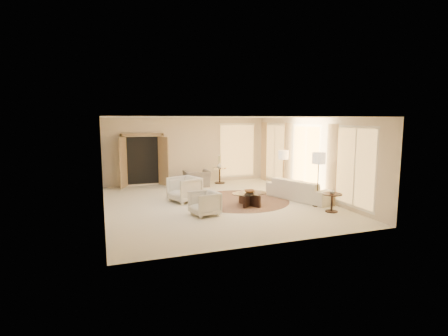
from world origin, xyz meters
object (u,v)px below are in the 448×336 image
object	(u,v)px
sofa	(300,189)
armchair_left	(184,188)
floor_lamp_near	(283,157)
side_table	(220,174)
armchair_right	(204,202)
side_vase	(220,165)
end_vase	(332,191)
floor_lamp_far	(319,161)
accent_chair	(197,176)
coffee_table	(249,198)
bowl	(250,191)
end_table	(332,199)

from	to	relation	value
sofa	armchair_left	xyz separation A→B (m)	(-3.83, 1.03, 0.11)
sofa	floor_lamp_near	bearing A→B (deg)	-20.24
sofa	side_table	world-z (taller)	sofa
armchair_right	side_vase	size ratio (longest dim) A/B	3.29
armchair_right	end_vase	xyz separation A→B (m)	(3.67, -0.94, 0.25)
floor_lamp_far	accent_chair	bearing A→B (deg)	121.94
floor_lamp_near	floor_lamp_far	bearing A→B (deg)	-90.00
armchair_right	end_vase	distance (m)	3.80
armchair_right	floor_lamp_near	distance (m)	4.31
armchair_right	accent_chair	distance (m)	4.32
armchair_left	floor_lamp_near	distance (m)	3.94
coffee_table	sofa	bearing A→B (deg)	6.92
sofa	coffee_table	world-z (taller)	sofa
armchair_left	end_vase	distance (m)	4.73
floor_lamp_far	side_vase	bearing A→B (deg)	108.75
armchair_right	floor_lamp_far	size ratio (longest dim) A/B	0.44
accent_chair	side_table	xyz separation A→B (m)	(1.12, 0.40, -0.03)
coffee_table	armchair_right	bearing A→B (deg)	-161.47
accent_chair	coffee_table	xyz separation A→B (m)	(0.74, -3.67, -0.17)
side_table	bowl	size ratio (longest dim) A/B	1.96
end_table	armchair_right	bearing A→B (deg)	165.71
coffee_table	floor_lamp_far	size ratio (longest dim) A/B	0.79
armchair_left	end_table	world-z (taller)	armchair_left
accent_chair	floor_lamp_near	distance (m)	3.63
floor_lamp_near	coffee_table	bearing A→B (deg)	-143.65
bowl	side_vase	distance (m)	4.10
end_table	armchair_left	bearing A→B (deg)	144.18
end_table	side_vase	xyz separation A→B (m)	(-1.64, 5.56, 0.40)
end_table	bowl	bearing A→B (deg)	143.57
armchair_left	floor_lamp_near	xyz separation A→B (m)	(3.83, 0.21, 0.89)
coffee_table	end_vase	world-z (taller)	end_vase
coffee_table	side_table	world-z (taller)	side_table
end_table	end_vase	world-z (taller)	end_vase
floor_lamp_near	side_table	bearing A→B (deg)	122.36
end_vase	floor_lamp_near	bearing A→B (deg)	90.00
end_table	side_table	distance (m)	5.79
armchair_left	end_table	bearing A→B (deg)	32.61
armchair_left	side_table	xyz separation A→B (m)	(2.20, 2.79, -0.05)
side_table	end_vase	distance (m)	5.80
side_table	floor_lamp_far	distance (m)	5.20
accent_chair	coffee_table	size ratio (longest dim) A/B	0.75
armchair_right	bowl	xyz separation A→B (m)	(1.65, 0.55, 0.09)
armchair_right	coffee_table	xyz separation A→B (m)	(1.65, 0.55, -0.11)
end_table	bowl	size ratio (longest dim) A/B	1.70
side_table	end_vase	xyz separation A→B (m)	(1.64, -5.56, 0.22)
floor_lamp_far	sofa	bearing A→B (deg)	90.00
sofa	side_vase	bearing A→B (deg)	2.93
coffee_table	side_table	bearing A→B (deg)	84.63
end_table	floor_lamp_near	xyz separation A→B (m)	(0.00, 2.97, 0.97)
end_vase	side_vase	world-z (taller)	side_vase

